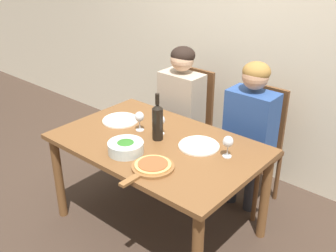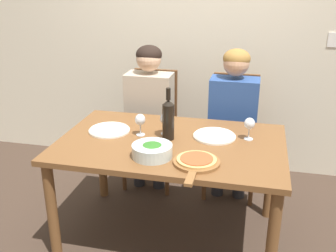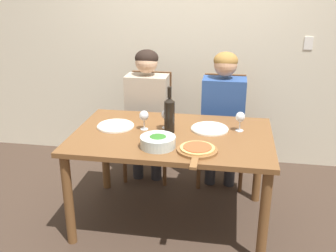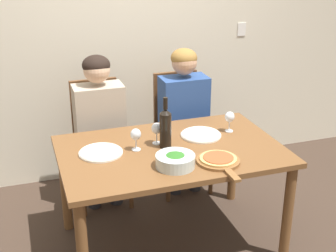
{
  "view_description": "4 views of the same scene",
  "coord_description": "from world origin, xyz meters",
  "views": [
    {
      "loc": [
        1.66,
        -1.83,
        2.05
      ],
      "look_at": [
        -0.02,
        0.14,
        0.81
      ],
      "focal_mm": 42.0,
      "sensor_mm": 36.0,
      "label": 1
    },
    {
      "loc": [
        0.52,
        -2.3,
        1.77
      ],
      "look_at": [
        -0.02,
        -0.01,
        0.85
      ],
      "focal_mm": 42.0,
      "sensor_mm": 36.0,
      "label": 2
    },
    {
      "loc": [
        0.42,
        -2.67,
        1.83
      ],
      "look_at": [
        -0.03,
        -0.01,
        0.81
      ],
      "focal_mm": 42.0,
      "sensor_mm": 36.0,
      "label": 3
    },
    {
      "loc": [
        -0.91,
        -2.66,
        2.05
      ],
      "look_at": [
        -0.0,
        0.06,
        0.88
      ],
      "focal_mm": 50.0,
      "sensor_mm": 36.0,
      "label": 4
    }
  ],
  "objects": [
    {
      "name": "person_man",
      "position": [
        0.35,
        0.69,
        0.75
      ],
      "size": [
        0.47,
        0.51,
        1.23
      ],
      "color": "#28282D",
      "rests_on": "ground"
    },
    {
      "name": "dinner_plate_right",
      "position": [
        0.27,
        0.13,
        0.75
      ],
      "size": [
        0.29,
        0.29,
        0.02
      ],
      "color": "silver",
      "rests_on": "dining_table"
    },
    {
      "name": "back_wall",
      "position": [
        0.0,
        1.24,
        1.35
      ],
      "size": [
        10.0,
        0.06,
        2.7
      ],
      "color": "beige",
      "rests_on": "ground"
    },
    {
      "name": "wine_bottle",
      "position": [
        -0.03,
        0.04,
        0.88
      ],
      "size": [
        0.08,
        0.08,
        0.35
      ],
      "color": "black",
      "rests_on": "dining_table"
    },
    {
      "name": "chair_right",
      "position": [
        0.35,
        0.81,
        0.53
      ],
      "size": [
        0.42,
        0.42,
        0.99
      ],
      "color": "brown",
      "rests_on": "ground"
    },
    {
      "name": "ground_plane",
      "position": [
        0.0,
        0.0,
        0.0
      ],
      "size": [
        40.0,
        40.0,
        0.0
      ],
      "primitive_type": "plane",
      "color": "#3D2D23"
    },
    {
      "name": "wine_glass_centre",
      "position": [
        -0.07,
        0.11,
        0.84
      ],
      "size": [
        0.07,
        0.07,
        0.15
      ],
      "color": "silver",
      "rests_on": "dining_table"
    },
    {
      "name": "person_woman",
      "position": [
        -0.34,
        0.69,
        0.75
      ],
      "size": [
        0.47,
        0.51,
        1.23
      ],
      "color": "#28282D",
      "rests_on": "ground"
    },
    {
      "name": "broccoli_bowl",
      "position": [
        -0.06,
        -0.25,
        0.78
      ],
      "size": [
        0.24,
        0.24,
        0.08
      ],
      "color": "silver",
      "rests_on": "dining_table"
    },
    {
      "name": "dining_table",
      "position": [
        0.0,
        0.0,
        0.64
      ],
      "size": [
        1.47,
        0.94,
        0.74
      ],
      "color": "brown",
      "rests_on": "ground"
    },
    {
      "name": "wine_glass_left",
      "position": [
        -0.22,
        0.05,
        0.84
      ],
      "size": [
        0.07,
        0.07,
        0.15
      ],
      "color": "silver",
      "rests_on": "dining_table"
    },
    {
      "name": "pizza_on_board",
      "position": [
        0.22,
        -0.29,
        0.76
      ],
      "size": [
        0.27,
        0.41,
        0.04
      ],
      "color": "brown",
      "rests_on": "dining_table"
    },
    {
      "name": "chair_left",
      "position": [
        -0.34,
        0.81,
        0.53
      ],
      "size": [
        0.42,
        0.42,
        0.99
      ],
      "color": "brown",
      "rests_on": "ground"
    },
    {
      "name": "dinner_plate_left",
      "position": [
        -0.46,
        0.07,
        0.75
      ],
      "size": [
        0.29,
        0.29,
        0.02
      ],
      "color": "silver",
      "rests_on": "dining_table"
    },
    {
      "name": "wine_glass_right",
      "position": [
        0.49,
        0.15,
        0.84
      ],
      "size": [
        0.07,
        0.07,
        0.15
      ],
      "color": "silver",
      "rests_on": "dining_table"
    }
  ]
}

